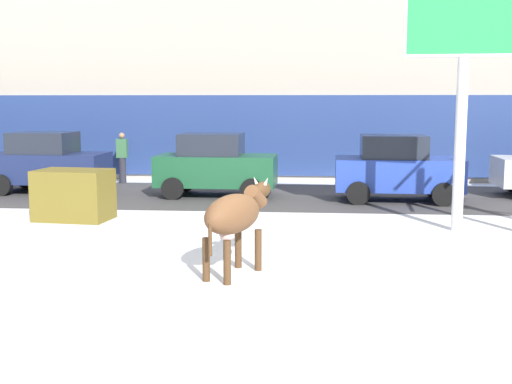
{
  "coord_description": "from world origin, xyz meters",
  "views": [
    {
      "loc": [
        0.86,
        -10.35,
        2.85
      ],
      "look_at": [
        -0.2,
        2.0,
        1.1
      ],
      "focal_mm": 46.13,
      "sensor_mm": 36.0,
      "label": 1
    }
  ],
  "objects_px": {
    "billboard": "(465,29)",
    "car_navy_hatchback": "(48,163)",
    "car_blue_hatchback": "(397,168)",
    "pedestrian_near_billboard": "(122,158)",
    "dumpster": "(74,195)",
    "car_darkgreen_hatchback": "(216,165)",
    "cow_brown": "(235,215)"
  },
  "relations": [
    {
      "from": "billboard",
      "to": "car_blue_hatchback",
      "type": "xyz_separation_m",
      "value": [
        -0.79,
        4.26,
        -3.39
      ]
    },
    {
      "from": "car_navy_hatchback",
      "to": "car_blue_hatchback",
      "type": "height_order",
      "value": "same"
    },
    {
      "from": "cow_brown",
      "to": "pedestrian_near_billboard",
      "type": "distance_m",
      "value": 12.65
    },
    {
      "from": "car_darkgreen_hatchback",
      "to": "pedestrian_near_billboard",
      "type": "xyz_separation_m",
      "value": [
        -3.62,
        2.72,
        -0.05
      ]
    },
    {
      "from": "cow_brown",
      "to": "pedestrian_near_billboard",
      "type": "bearing_deg",
      "value": 114.51
    },
    {
      "from": "car_navy_hatchback",
      "to": "pedestrian_near_billboard",
      "type": "distance_m",
      "value": 2.92
    },
    {
      "from": "car_blue_hatchback",
      "to": "pedestrian_near_billboard",
      "type": "xyz_separation_m",
      "value": [
        -8.86,
        3.21,
        -0.05
      ]
    },
    {
      "from": "car_darkgreen_hatchback",
      "to": "car_blue_hatchback",
      "type": "relative_size",
      "value": 1.0
    },
    {
      "from": "cow_brown",
      "to": "dumpster",
      "type": "relative_size",
      "value": 1.11
    },
    {
      "from": "car_blue_hatchback",
      "to": "pedestrian_near_billboard",
      "type": "bearing_deg",
      "value": 160.1
    },
    {
      "from": "cow_brown",
      "to": "pedestrian_near_billboard",
      "type": "height_order",
      "value": "pedestrian_near_billboard"
    },
    {
      "from": "car_navy_hatchback",
      "to": "pedestrian_near_billboard",
      "type": "relative_size",
      "value": 2.05
    },
    {
      "from": "billboard",
      "to": "car_navy_hatchback",
      "type": "height_order",
      "value": "billboard"
    },
    {
      "from": "billboard",
      "to": "dumpster",
      "type": "height_order",
      "value": "billboard"
    },
    {
      "from": "cow_brown",
      "to": "car_navy_hatchback",
      "type": "height_order",
      "value": "car_navy_hatchback"
    },
    {
      "from": "cow_brown",
      "to": "dumpster",
      "type": "bearing_deg",
      "value": 133.73
    },
    {
      "from": "car_navy_hatchback",
      "to": "car_darkgreen_hatchback",
      "type": "bearing_deg",
      "value": -3.22
    },
    {
      "from": "car_darkgreen_hatchback",
      "to": "pedestrian_near_billboard",
      "type": "bearing_deg",
      "value": 143.15
    },
    {
      "from": "billboard",
      "to": "car_darkgreen_hatchback",
      "type": "relative_size",
      "value": 1.57
    },
    {
      "from": "billboard",
      "to": "dumpster",
      "type": "bearing_deg",
      "value": 176.29
    },
    {
      "from": "billboard",
      "to": "car_blue_hatchback",
      "type": "relative_size",
      "value": 1.57
    },
    {
      "from": "cow_brown",
      "to": "car_darkgreen_hatchback",
      "type": "bearing_deg",
      "value": 100.46
    },
    {
      "from": "pedestrian_near_billboard",
      "to": "dumpster",
      "type": "relative_size",
      "value": 1.02
    },
    {
      "from": "car_navy_hatchback",
      "to": "car_darkgreen_hatchback",
      "type": "xyz_separation_m",
      "value": [
        5.25,
        -0.3,
        0.0
      ]
    },
    {
      "from": "pedestrian_near_billboard",
      "to": "dumpster",
      "type": "xyz_separation_m",
      "value": [
        0.84,
        -6.9,
        -0.28
      ]
    },
    {
      "from": "billboard",
      "to": "pedestrian_near_billboard",
      "type": "relative_size",
      "value": 3.21
    },
    {
      "from": "car_darkgreen_hatchback",
      "to": "car_blue_hatchback",
      "type": "xyz_separation_m",
      "value": [
        5.24,
        -0.49,
        0.0
      ]
    },
    {
      "from": "dumpster",
      "to": "pedestrian_near_billboard",
      "type": "bearing_deg",
      "value": 96.91
    },
    {
      "from": "cow_brown",
      "to": "car_darkgreen_hatchback",
      "type": "height_order",
      "value": "car_darkgreen_hatchback"
    },
    {
      "from": "billboard",
      "to": "pedestrian_near_billboard",
      "type": "bearing_deg",
      "value": 142.26
    },
    {
      "from": "dumpster",
      "to": "cow_brown",
      "type": "bearing_deg",
      "value": -46.27
    },
    {
      "from": "billboard",
      "to": "car_navy_hatchback",
      "type": "xyz_separation_m",
      "value": [
        -11.28,
        5.05,
        -3.39
      ]
    }
  ]
}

